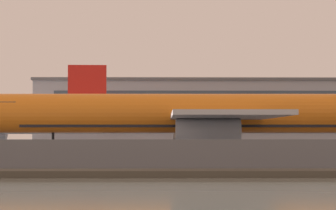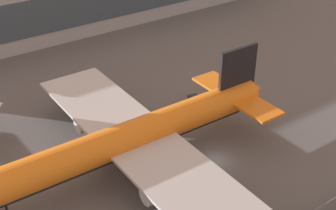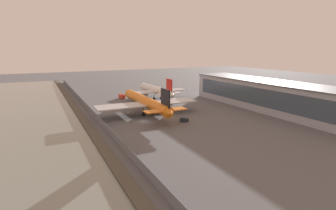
% 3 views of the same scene
% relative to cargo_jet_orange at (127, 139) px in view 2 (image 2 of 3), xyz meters
% --- Properties ---
extents(ground_plane, '(500.00, 500.00, 0.00)m').
position_rel_cargo_jet_orange_xyz_m(ground_plane, '(10.91, -5.23, -5.09)').
color(ground_plane, '#565659').
extents(cargo_jet_orange, '(49.85, 42.93, 13.35)m').
position_rel_cargo_jet_orange_xyz_m(cargo_jet_orange, '(0.00, 0.00, 0.00)').
color(cargo_jet_orange, orange).
rests_on(cargo_jet_orange, ground).
extents(baggage_tug, '(2.24, 3.46, 1.80)m').
position_rel_cargo_jet_orange_xyz_m(baggage_tug, '(17.99, 8.18, -4.29)').
color(baggage_tug, '#1E2328').
rests_on(baggage_tug, ground).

